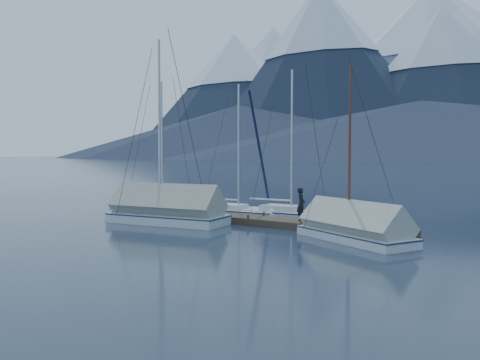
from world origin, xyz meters
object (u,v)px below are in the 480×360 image
(sailboat_open_left, at_px, (169,207))
(sailboat_covered_far, at_px, (158,213))
(sailboat_open_right, at_px, (299,217))
(sailboat_open_mid, at_px, (245,214))
(person, at_px, (301,204))
(sailboat_covered_near, at_px, (347,230))

(sailboat_open_left, bearing_deg, sailboat_covered_far, -51.51)
(sailboat_open_left, bearing_deg, sailboat_open_right, 2.90)
(sailboat_open_left, height_order, sailboat_open_right, sailboat_open_left)
(sailboat_open_left, relative_size, sailboat_open_mid, 1.09)
(person, bearing_deg, sailboat_open_left, 58.68)
(sailboat_covered_far, xyz_separation_m, person, (6.86, 2.73, 0.64))
(sailboat_covered_near, height_order, sailboat_covered_far, sailboat_covered_far)
(sailboat_covered_near, distance_m, sailboat_covered_far, 10.03)
(sailboat_open_right, relative_size, person, 5.55)
(sailboat_open_left, xyz_separation_m, person, (10.78, -2.20, 0.98))
(sailboat_open_left, distance_m, sailboat_covered_far, 6.31)
(sailboat_open_left, distance_m, sailboat_covered_near, 14.47)
(sailboat_open_left, height_order, sailboat_open_mid, sailboat_open_left)
(sailboat_open_mid, xyz_separation_m, sailboat_open_right, (3.08, 0.71, 0.01))
(sailboat_open_right, bearing_deg, person, -59.38)
(sailboat_open_mid, relative_size, person, 5.14)
(sailboat_open_mid, xyz_separation_m, person, (4.66, -1.96, 1.00))
(sailboat_open_left, height_order, sailboat_covered_far, sailboat_covered_far)
(sailboat_open_left, height_order, sailboat_covered_near, sailboat_open_left)
(sailboat_covered_near, bearing_deg, sailboat_open_right, 136.68)
(sailboat_covered_near, xyz_separation_m, sailboat_covered_far, (-9.98, -0.96, 0.10))
(sailboat_covered_far, relative_size, person, 6.41)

